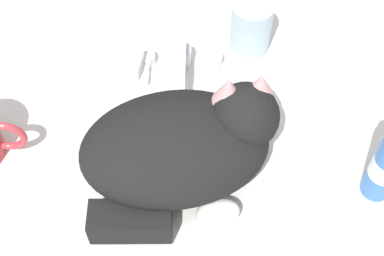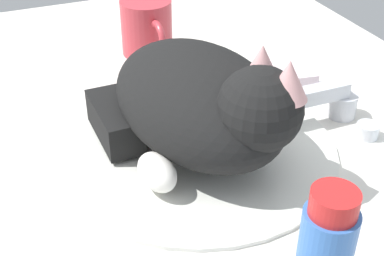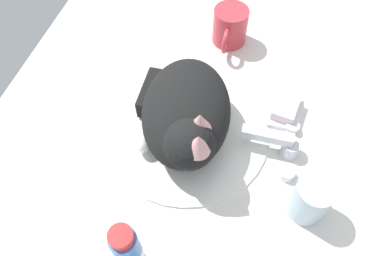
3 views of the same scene
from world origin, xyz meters
The scene contains 9 objects.
ground_plane centered at (0.00, 0.00, -1.50)cm, with size 110.00×82.50×3.00cm, color silver.
sink_basin centered at (0.00, 0.00, 0.48)cm, with size 33.01×33.01×0.97cm, color silver.
faucet centered at (0.00, 18.74, 2.35)cm, with size 13.32×11.51×5.20cm.
cat centered at (1.27, 0.12, 7.23)cm, with size 27.38×21.00×14.85cm.
coffee_mug centered at (-27.88, 3.22, 4.30)cm, with size 12.14×8.03×8.61cm.
rinse_cup centered at (11.00, 24.17, 4.40)cm, with size 6.37×6.37×8.80cm.
soap_dish centered at (-9.22, 18.58, 0.60)cm, with size 9.00×6.40×1.20cm, color white.
soap_bar centered at (-9.22, 18.58, 2.25)cm, with size 7.01×4.60×2.09cm, color silver.
toothpaste_bottle centered at (26.92, -1.73, 7.02)cm, with size 4.02×4.02×15.00cm.
Camera 3 is at (37.99, 10.58, 60.48)cm, focal length 33.32 mm.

